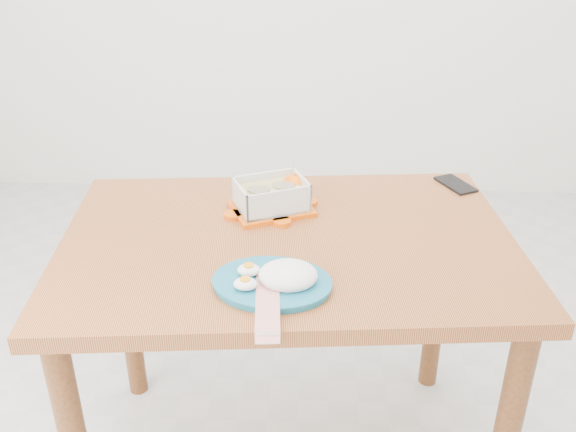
{
  "coord_description": "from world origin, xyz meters",
  "views": [
    {
      "loc": [
        0.04,
        -1.5,
        1.52
      ],
      "look_at": [
        -0.02,
        -0.14,
        0.81
      ],
      "focal_mm": 40.0,
      "sensor_mm": 36.0,
      "label": 1
    }
  ],
  "objects_px": {
    "dining_table": "(288,276)",
    "rice_plate": "(277,278)",
    "smartphone": "(456,184)",
    "orange_fruit": "(295,189)",
    "food_container": "(271,196)"
  },
  "relations": [
    {
      "from": "dining_table",
      "to": "orange_fruit",
      "type": "bearing_deg",
      "value": 82.13
    },
    {
      "from": "dining_table",
      "to": "smartphone",
      "type": "relative_size",
      "value": 9.24
    },
    {
      "from": "food_container",
      "to": "smartphone",
      "type": "distance_m",
      "value": 0.55
    },
    {
      "from": "dining_table",
      "to": "rice_plate",
      "type": "relative_size",
      "value": 4.09
    },
    {
      "from": "smartphone",
      "to": "orange_fruit",
      "type": "bearing_deg",
      "value": 168.93
    },
    {
      "from": "rice_plate",
      "to": "dining_table",
      "type": "bearing_deg",
      "value": 93.56
    },
    {
      "from": "orange_fruit",
      "to": "smartphone",
      "type": "height_order",
      "value": "orange_fruit"
    },
    {
      "from": "food_container",
      "to": "smartphone",
      "type": "bearing_deg",
      "value": -4.11
    },
    {
      "from": "food_container",
      "to": "rice_plate",
      "type": "xyz_separation_m",
      "value": [
        0.04,
        -0.36,
        -0.02
      ]
    },
    {
      "from": "orange_fruit",
      "to": "food_container",
      "type": "bearing_deg",
      "value": -138.5
    },
    {
      "from": "food_container",
      "to": "orange_fruit",
      "type": "distance_m",
      "value": 0.08
    },
    {
      "from": "orange_fruit",
      "to": "rice_plate",
      "type": "bearing_deg",
      "value": -93.36
    },
    {
      "from": "rice_plate",
      "to": "food_container",
      "type": "bearing_deg",
      "value": 102.98
    },
    {
      "from": "dining_table",
      "to": "orange_fruit",
      "type": "distance_m",
      "value": 0.25
    },
    {
      "from": "orange_fruit",
      "to": "dining_table",
      "type": "bearing_deg",
      "value": -92.97
    }
  ]
}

